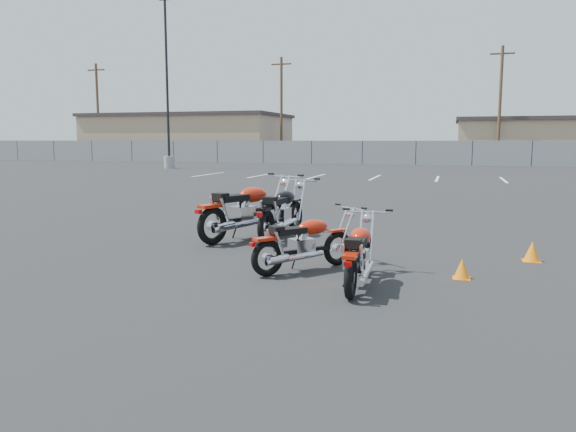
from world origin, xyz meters
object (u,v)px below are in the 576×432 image
(motorcycle_third_red, at_px, (359,255))
(motorcycle_rear_red, at_px, (304,243))
(motorcycle_second_black, at_px, (282,212))
(motorcycle_front_red, at_px, (246,211))

(motorcycle_third_red, relative_size, motorcycle_rear_red, 1.14)
(motorcycle_rear_red, bearing_deg, motorcycle_second_black, 113.52)
(motorcycle_front_red, relative_size, motorcycle_third_red, 1.28)
(motorcycle_front_red, bearing_deg, motorcycle_rear_red, -52.06)
(motorcycle_third_red, distance_m, motorcycle_rear_red, 1.10)
(motorcycle_third_red, bearing_deg, motorcycle_front_red, 132.54)
(motorcycle_second_black, xyz_separation_m, motorcycle_rear_red, (1.11, -2.54, -0.09))
(motorcycle_second_black, height_order, motorcycle_third_red, motorcycle_second_black)
(motorcycle_front_red, relative_size, motorcycle_rear_red, 1.46)
(motorcycle_third_red, bearing_deg, motorcycle_second_black, 122.13)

